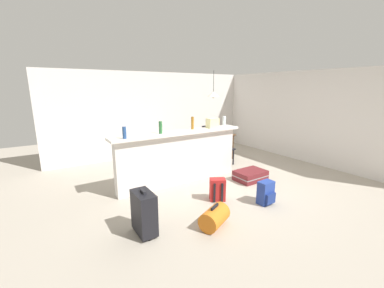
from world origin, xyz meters
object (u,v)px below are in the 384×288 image
suitcase_upright_black (144,212)px  backpack_blue (266,193)px  duffel_bag_orange (214,217)px  bottle_clear (224,121)px  pendant_lamp (213,94)px  dining_table (212,137)px  backpack_red (217,190)px  grocery_bag (212,123)px  dining_chair_near_partition (223,145)px  dining_chair_far_side (205,138)px  bottle_blue (124,133)px  suitcase_flat_maroon (250,175)px  bottle_green (161,127)px  bottle_amber (192,123)px

suitcase_upright_black → backpack_blue: size_ratio=1.60×
duffel_bag_orange → bottle_clear: bearing=47.2°
duffel_bag_orange → backpack_blue: bearing=3.9°
pendant_lamp → duffel_bag_orange: (-2.17, -2.88, -1.72)m
dining_table → backpack_blue: size_ratio=2.62×
backpack_red → dining_table: bearing=54.7°
suitcase_upright_black → grocery_bag: bearing=31.5°
bottle_clear → duffel_bag_orange: bearing=-132.8°
dining_chair_near_partition → backpack_red: bearing=-132.7°
suitcase_upright_black → backpack_blue: 2.21m
dining_table → backpack_red: 2.72m
dining_chair_far_side → suitcase_upright_black: dining_chair_far_side is taller
pendant_lamp → backpack_blue: pendant_lamp is taller
bottle_blue → duffel_bag_orange: size_ratio=0.39×
dining_chair_far_side → pendant_lamp: bearing=-97.3°
bottle_blue → dining_chair_near_partition: size_ratio=0.24×
bottle_clear → backpack_blue: 2.13m
grocery_bag → dining_chair_far_side: size_ratio=0.28×
dining_table → bottle_clear: bearing=-112.8°
suitcase_upright_black → backpack_blue: bearing=-8.2°
dining_chair_far_side → suitcase_flat_maroon: (-0.38, -2.31, -0.41)m
bottle_green → bottle_clear: 1.73m
backpack_blue → bottle_blue: bearing=141.4°
dining_chair_near_partition → backpack_red: 2.31m
bottle_blue → grocery_bag: size_ratio=0.85×
dining_table → dining_chair_far_side: size_ratio=1.18×
suitcase_flat_maroon → bottle_blue: bearing=166.5°
pendant_lamp → dining_chair_near_partition: bearing=-92.9°
bottle_green → bottle_clear: bearing=3.0°
bottle_green → backpack_red: bottle_green is taller
bottle_blue → pendant_lamp: 3.23m
bottle_blue → bottle_green: 0.77m
grocery_bag → backpack_blue: (-0.07, -1.69, -1.05)m
bottle_clear → duffel_bag_orange: (-1.73, -1.87, -1.11)m
grocery_bag → dining_chair_far_side: (0.93, 1.58, -0.74)m
bottle_amber → pendant_lamp: (1.36, 1.03, 0.58)m
pendant_lamp → backpack_red: size_ratio=1.78×
backpack_red → bottle_amber: bearing=79.6°
backpack_red → backpack_blue: bearing=-42.6°
bottle_blue → dining_table: 3.20m
bottle_green → duffel_bag_orange: (0.00, -1.78, -1.12)m
suitcase_flat_maroon → bottle_green: bearing=158.5°
bottle_amber → dining_chair_far_side: 2.21m
dining_chair_far_side → backpack_red: size_ratio=2.21×
bottle_green → suitcase_flat_maroon: (1.85, -0.73, -1.16)m
backpack_red → duffel_bag_orange: size_ratio=0.75×
bottle_clear → pendant_lamp: (0.44, 1.01, 0.61)m
grocery_bag → suitcase_flat_maroon: size_ratio=0.31×
grocery_bag → suitcase_upright_black: 2.80m
grocery_bag → dining_chair_far_side: grocery_bag is taller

